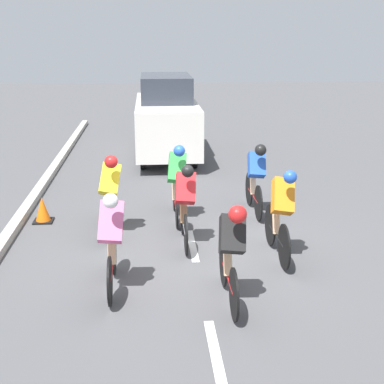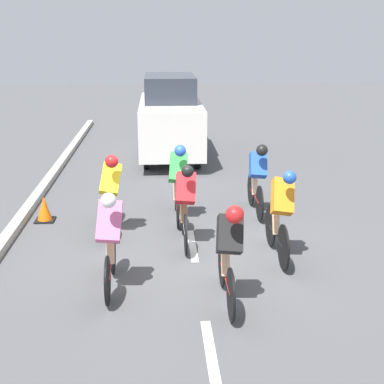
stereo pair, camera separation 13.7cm
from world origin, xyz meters
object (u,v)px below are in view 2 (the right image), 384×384
cyclist_black (229,250)px  support_car (170,117)px  cyclist_pink (110,238)px  cyclist_orange (280,212)px  cyclist_green (178,180)px  cyclist_blue (257,177)px  cyclist_red (185,202)px  cyclist_yellow (111,191)px  traffic_cone (44,209)px

cyclist_black → support_car: support_car is taller
cyclist_black → cyclist_pink: (1.58, -0.51, 0.01)m
cyclist_orange → cyclist_green: 2.50m
cyclist_blue → cyclist_black: 3.78m
cyclist_orange → cyclist_red: 1.61m
cyclist_pink → cyclist_red: bearing=-124.8°
cyclist_red → support_car: support_car is taller
cyclist_yellow → traffic_cone: size_ratio=3.46×
cyclist_blue → cyclist_yellow: (2.79, 0.88, 0.03)m
traffic_cone → cyclist_black: bearing=131.7°
cyclist_blue → cyclist_orange: cyclist_orange is taller
support_car → traffic_cone: size_ratio=9.28×
traffic_cone → support_car: bearing=-115.3°
cyclist_orange → cyclist_green: size_ratio=0.98×
cyclist_red → cyclist_blue: bearing=-134.6°
cyclist_pink → traffic_cone: cyclist_pink is taller
cyclist_blue → cyclist_pink: 4.08m
cyclist_orange → traffic_cone: bearing=-26.3°
cyclist_orange → cyclist_red: bearing=-24.8°
cyclist_black → traffic_cone: (3.09, -3.47, -0.54)m
cyclist_green → traffic_cone: 2.62m
support_car → cyclist_orange: bearing=101.6°
cyclist_pink → cyclist_black: bearing=162.1°
cyclist_yellow → cyclist_red: size_ratio=1.04×
support_car → cyclist_black: bearing=93.4°
cyclist_yellow → cyclist_pink: bearing=94.3°
cyclist_blue → cyclist_pink: cyclist_pink is taller
cyclist_blue → traffic_cone: bearing=2.4°
cyclist_green → traffic_cone: bearing=-1.3°
cyclist_yellow → cyclist_green: (-1.22, -0.65, -0.00)m
cyclist_black → support_car: (0.53, -8.89, 0.37)m
cyclist_red → traffic_cone: bearing=-27.2°
cyclist_blue → cyclist_red: bearing=45.4°
cyclist_green → support_car: support_car is taller
cyclist_orange → cyclist_green: bearing=-52.0°
cyclist_red → support_car: size_ratio=0.36×
cyclist_pink → support_car: 8.45m
cyclist_red → cyclist_green: cyclist_green is taller
cyclist_yellow → traffic_cone: (1.34, -0.71, -0.56)m
cyclist_yellow → cyclist_pink: 2.26m
traffic_cone → cyclist_pink: bearing=117.1°
cyclist_red → cyclist_black: (-0.46, 2.12, 0.02)m
support_car → cyclist_blue: bearing=106.6°
cyclist_orange → cyclist_black: bearing=55.2°
cyclist_black → traffic_cone: size_ratio=3.37×
cyclist_orange → traffic_cone: size_ratio=3.42×
cyclist_yellow → cyclist_pink: cyclist_pink is taller
cyclist_blue → cyclist_green: (1.57, 0.23, 0.03)m
cyclist_blue → support_car: support_car is taller
cyclist_green → support_car: bearing=-90.0°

